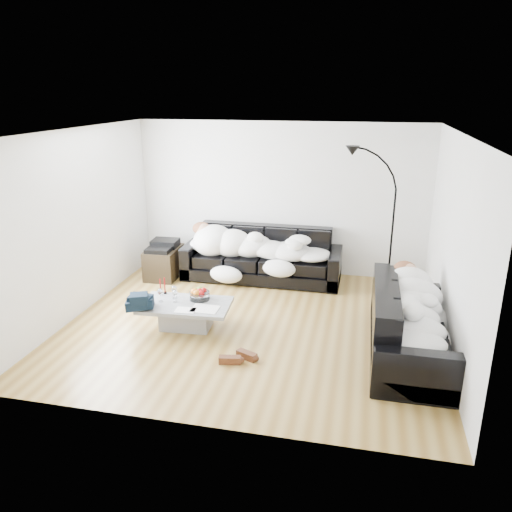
% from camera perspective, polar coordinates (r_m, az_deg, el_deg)
% --- Properties ---
extents(ground, '(5.00, 5.00, 0.00)m').
position_cam_1_polar(ground, '(6.97, -0.54, -7.80)').
color(ground, olive).
rests_on(ground, ground).
extents(wall_back, '(5.00, 0.02, 2.60)m').
position_cam_1_polar(wall_back, '(8.65, 2.82, 6.53)').
color(wall_back, silver).
rests_on(wall_back, ground).
extents(wall_left, '(0.02, 4.50, 2.60)m').
position_cam_1_polar(wall_left, '(7.46, -19.67, 3.52)').
color(wall_left, silver).
rests_on(wall_left, ground).
extents(wall_right, '(0.02, 4.50, 2.60)m').
position_cam_1_polar(wall_right, '(6.44, 21.65, 1.02)').
color(wall_right, silver).
rests_on(wall_right, ground).
extents(ceiling, '(5.00, 5.00, 0.00)m').
position_cam_1_polar(ceiling, '(6.27, -0.61, 14.02)').
color(ceiling, white).
rests_on(ceiling, ground).
extents(sofa_back, '(2.65, 0.92, 0.87)m').
position_cam_1_polar(sofa_back, '(8.44, 0.67, 0.15)').
color(sofa_back, black).
rests_on(sofa_back, ground).
extents(sofa_right, '(0.91, 2.12, 0.86)m').
position_cam_1_polar(sofa_right, '(6.32, 17.29, -7.28)').
color(sofa_right, black).
rests_on(sofa_right, ground).
extents(sleeper_back, '(2.24, 0.77, 0.45)m').
position_cam_1_polar(sleeper_back, '(8.33, 0.61, 1.42)').
color(sleeper_back, white).
rests_on(sleeper_back, sofa_back).
extents(sleeper_right, '(0.77, 1.82, 0.45)m').
position_cam_1_polar(sleeper_right, '(6.24, 17.48, -5.51)').
color(sleeper_right, white).
rests_on(sleeper_right, sofa_right).
extents(teal_cushion, '(0.42, 0.38, 0.20)m').
position_cam_1_polar(teal_cushion, '(6.81, 16.64, -2.68)').
color(teal_cushion, '#0E5B68').
rests_on(teal_cushion, sofa_right).
extents(coffee_table, '(1.25, 0.78, 0.35)m').
position_cam_1_polar(coffee_table, '(6.89, -8.00, -6.74)').
color(coffee_table, '#939699').
rests_on(coffee_table, ground).
extents(fruit_bowl, '(0.29, 0.29, 0.17)m').
position_cam_1_polar(fruit_bowl, '(6.89, -6.47, -4.27)').
color(fruit_bowl, white).
rests_on(fruit_bowl, coffee_table).
extents(wine_glass_a, '(0.09, 0.09, 0.18)m').
position_cam_1_polar(wine_glass_a, '(6.97, -9.34, -4.09)').
color(wine_glass_a, white).
rests_on(wine_glass_a, coffee_table).
extents(wine_glass_b, '(0.08, 0.08, 0.19)m').
position_cam_1_polar(wine_glass_b, '(6.89, -10.89, -4.42)').
color(wine_glass_b, white).
rests_on(wine_glass_b, coffee_table).
extents(wine_glass_c, '(0.09, 0.09, 0.17)m').
position_cam_1_polar(wine_glass_c, '(6.85, -9.22, -4.57)').
color(wine_glass_c, white).
rests_on(wine_glass_c, coffee_table).
extents(candle_left, '(0.05, 0.05, 0.23)m').
position_cam_1_polar(candle_left, '(7.12, -10.88, -3.49)').
color(candle_left, maroon).
rests_on(candle_left, coffee_table).
extents(candle_right, '(0.05, 0.05, 0.24)m').
position_cam_1_polar(candle_right, '(7.14, -10.39, -3.37)').
color(candle_right, maroon).
rests_on(candle_right, coffee_table).
extents(newspaper_a, '(0.36, 0.27, 0.01)m').
position_cam_1_polar(newspaper_a, '(6.62, -5.85, -6.00)').
color(newspaper_a, silver).
rests_on(newspaper_a, coffee_table).
extents(newspaper_b, '(0.28, 0.21, 0.01)m').
position_cam_1_polar(newspaper_b, '(6.61, -8.07, -6.13)').
color(newspaper_b, silver).
rests_on(newspaper_b, coffee_table).
extents(navy_jacket, '(0.38, 0.32, 0.19)m').
position_cam_1_polar(navy_jacket, '(6.70, -13.05, -4.51)').
color(navy_jacket, black).
rests_on(navy_jacket, coffee_table).
extents(shoes, '(0.45, 0.33, 0.10)m').
position_cam_1_polar(shoes, '(6.08, -2.09, -11.50)').
color(shoes, '#472311').
rests_on(shoes, ground).
extents(av_cabinet, '(0.53, 0.75, 0.51)m').
position_cam_1_polar(av_cabinet, '(8.74, -10.46, -0.74)').
color(av_cabinet, black).
rests_on(av_cabinet, ground).
extents(stereo, '(0.46, 0.36, 0.13)m').
position_cam_1_polar(stereo, '(8.64, -10.59, 1.26)').
color(stereo, black).
rests_on(stereo, av_cabinet).
extents(floor_lamp, '(0.79, 0.52, 2.01)m').
position_cam_1_polar(floor_lamp, '(8.12, 15.32, 2.96)').
color(floor_lamp, black).
rests_on(floor_lamp, ground).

